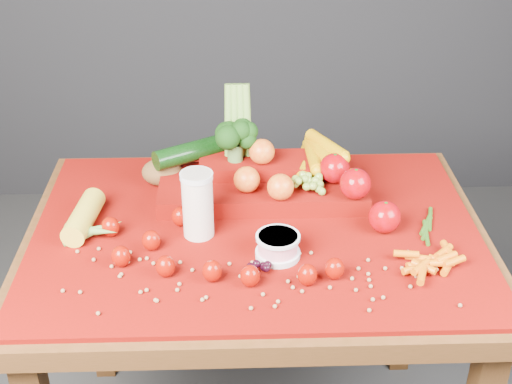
{
  "coord_description": "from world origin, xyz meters",
  "views": [
    {
      "loc": [
        -0.05,
        -1.42,
        1.69
      ],
      "look_at": [
        0.0,
        0.02,
        0.85
      ],
      "focal_mm": 50.0,
      "sensor_mm": 36.0,
      "label": 1
    }
  ],
  "objects_px": {
    "table": "(256,265)",
    "milk_glass": "(198,202)",
    "yogurt_bowl": "(278,245)",
    "produce_mound": "(271,175)"
  },
  "relations": [
    {
      "from": "yogurt_bowl",
      "to": "produce_mound",
      "type": "bearing_deg",
      "value": 90.47
    },
    {
      "from": "yogurt_bowl",
      "to": "produce_mound",
      "type": "height_order",
      "value": "produce_mound"
    },
    {
      "from": "table",
      "to": "yogurt_bowl",
      "type": "distance_m",
      "value": 0.18
    },
    {
      "from": "milk_glass",
      "to": "produce_mound",
      "type": "relative_size",
      "value": 0.27
    },
    {
      "from": "produce_mound",
      "to": "yogurt_bowl",
      "type": "bearing_deg",
      "value": -89.53
    },
    {
      "from": "table",
      "to": "milk_glass",
      "type": "distance_m",
      "value": 0.24
    },
    {
      "from": "table",
      "to": "produce_mound",
      "type": "xyz_separation_m",
      "value": [
        0.04,
        0.16,
        0.16
      ]
    },
    {
      "from": "milk_glass",
      "to": "yogurt_bowl",
      "type": "relative_size",
      "value": 1.61
    },
    {
      "from": "table",
      "to": "milk_glass",
      "type": "xyz_separation_m",
      "value": [
        -0.14,
        -0.02,
        0.19
      ]
    },
    {
      "from": "produce_mound",
      "to": "table",
      "type": "bearing_deg",
      "value": -104.98
    }
  ]
}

